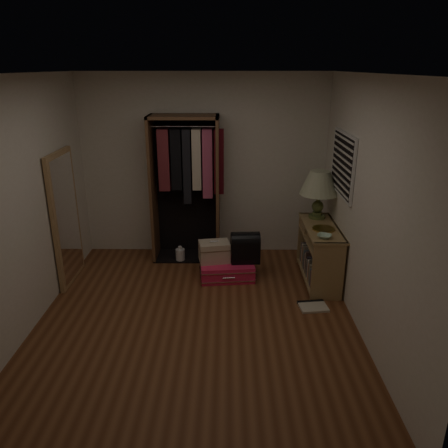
% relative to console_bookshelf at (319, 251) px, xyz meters
% --- Properties ---
extents(ground, '(4.00, 4.00, 0.00)m').
position_rel_console_bookshelf_xyz_m(ground, '(-1.53, -1.05, -0.39)').
color(ground, brown).
rests_on(ground, ground).
extents(room_walls, '(3.52, 4.02, 2.60)m').
position_rel_console_bookshelf_xyz_m(room_walls, '(-1.46, -1.00, 1.11)').
color(room_walls, beige).
rests_on(room_walls, ground).
extents(console_bookshelf, '(0.42, 1.12, 0.75)m').
position_rel_console_bookshelf_xyz_m(console_bookshelf, '(0.00, 0.00, 0.00)').
color(console_bookshelf, '#967548').
rests_on(console_bookshelf, ground).
extents(open_wardrobe, '(1.01, 0.50, 2.05)m').
position_rel_console_bookshelf_xyz_m(open_wardrobe, '(-1.75, 0.72, 0.83)').
color(open_wardrobe, brown).
rests_on(open_wardrobe, ground).
extents(floor_mirror, '(0.06, 0.80, 1.70)m').
position_rel_console_bookshelf_xyz_m(floor_mirror, '(-3.24, -0.05, 0.46)').
color(floor_mirror, '#AA8152').
rests_on(floor_mirror, ground).
extents(pink_suitcase, '(0.76, 0.59, 0.22)m').
position_rel_console_bookshelf_xyz_m(pink_suitcase, '(-1.20, 0.03, -0.28)').
color(pink_suitcase, '#E31B4B').
rests_on(pink_suitcase, ground).
extents(train_case, '(0.44, 0.34, 0.29)m').
position_rel_console_bookshelf_xyz_m(train_case, '(-1.36, 0.06, -0.04)').
color(train_case, '#BFAD92').
rests_on(train_case, pink_suitcase).
extents(black_bag, '(0.39, 0.27, 0.41)m').
position_rel_console_bookshelf_xyz_m(black_bag, '(-0.96, 0.06, 0.04)').
color(black_bag, black).
rests_on(black_bag, pink_suitcase).
extents(table_lamp, '(0.57, 0.57, 0.64)m').
position_rel_console_bookshelf_xyz_m(table_lamp, '(0.01, 0.30, 0.82)').
color(table_lamp, '#4A592B').
rests_on(table_lamp, console_bookshelf).
extents(brass_tray, '(0.34, 0.34, 0.02)m').
position_rel_console_bookshelf_xyz_m(brass_tray, '(0.01, -0.14, 0.37)').
color(brass_tray, '#B29544').
rests_on(brass_tray, console_bookshelf).
extents(ceramic_bowl, '(0.22, 0.22, 0.04)m').
position_rel_console_bookshelf_xyz_m(ceramic_bowl, '(-0.04, -0.42, 0.38)').
color(ceramic_bowl, '#A7C9AD').
rests_on(ceramic_bowl, console_bookshelf).
extents(white_jug, '(0.17, 0.17, 0.23)m').
position_rel_console_bookshelf_xyz_m(white_jug, '(-1.87, 0.53, -0.29)').
color(white_jug, white).
rests_on(white_jug, ground).
extents(floor_book, '(0.35, 0.30, 0.03)m').
position_rel_console_bookshelf_xyz_m(floor_book, '(-0.19, -0.74, -0.38)').
color(floor_book, beige).
rests_on(floor_book, ground).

